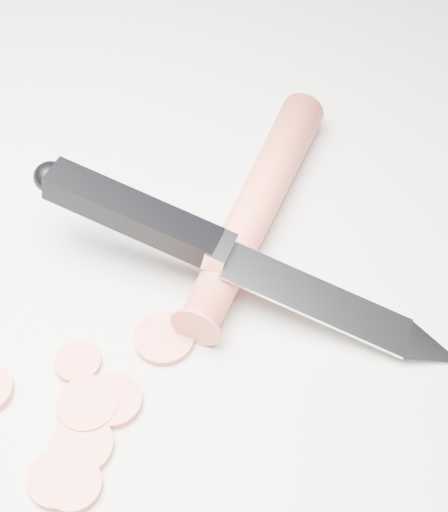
{
  "coord_description": "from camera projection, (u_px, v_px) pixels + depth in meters",
  "views": [
    {
      "loc": [
        0.09,
        -0.26,
        0.39
      ],
      "look_at": [
        0.07,
        0.05,
        0.02
      ],
      "focal_mm": 50.0,
      "sensor_mm": 36.0,
      "label": 1
    }
  ],
  "objects": [
    {
      "name": "ground",
      "position": [
        118.0,
        323.0,
        0.47
      ],
      "size": [
        2.4,
        2.4,
        0.0
      ],
      "primitive_type": "plane",
      "color": "beige",
      "rests_on": "ground"
    },
    {
      "name": "carrot_slice_6",
      "position": [
        81.0,
        445.0,
        0.41
      ],
      "size": [
        0.04,
        0.04,
        0.01
      ],
      "primitive_type": "cylinder",
      "color": "#E76852",
      "rests_on": "ground"
    },
    {
      "name": "carrot_slice_0",
      "position": [
        74.0,
        485.0,
        0.39
      ],
      "size": [
        0.03,
        0.03,
        0.01
      ],
      "primitive_type": "cylinder",
      "color": "#E76852",
      "rests_on": "ground"
    },
    {
      "name": "carrot_slice_2",
      "position": [
        164.0,
        339.0,
        0.46
      ],
      "size": [
        0.04,
        0.04,
        0.01
      ],
      "primitive_type": "cylinder",
      "color": "#E76852",
      "rests_on": "ground"
    },
    {
      "name": "carrot_slice_3",
      "position": [
        78.0,
        362.0,
        0.44
      ],
      "size": [
        0.03,
        0.03,
        0.01
      ],
      "primitive_type": "cylinder",
      "color": "#E76852",
      "rests_on": "ground"
    },
    {
      "name": "carrot",
      "position": [
        257.0,
        205.0,
        0.51
      ],
      "size": [
        0.1,
        0.23,
        0.03
      ],
      "primitive_type": "cylinder",
      "rotation": [
        1.57,
        0.0,
        -0.3
      ],
      "color": "#E7573C",
      "rests_on": "ground"
    },
    {
      "name": "carrot_slice_1",
      "position": [
        88.0,
        405.0,
        0.43
      ],
      "size": [
        0.04,
        0.04,
        0.01
      ],
      "primitive_type": "cylinder",
      "color": "#E76852",
      "rests_on": "ground"
    },
    {
      "name": "carrot_slice_7",
      "position": [
        59.0,
        479.0,
        0.4
      ],
      "size": [
        0.03,
        0.03,
        0.01
      ],
      "primitive_type": "cylinder",
      "color": "#E76852",
      "rests_on": "ground"
    },
    {
      "name": "carrot_slice_4",
      "position": [
        113.0,
        401.0,
        0.43
      ],
      "size": [
        0.04,
        0.04,
        0.01
      ],
      "primitive_type": "cylinder",
      "color": "#E76852",
      "rests_on": "ground"
    },
    {
      "name": "kitchen_knife",
      "position": [
        244.0,
        258.0,
        0.46
      ],
      "size": [
        0.29,
        0.12,
        0.07
      ],
      "primitive_type": null,
      "color": "silver",
      "rests_on": "ground"
    }
  ]
}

